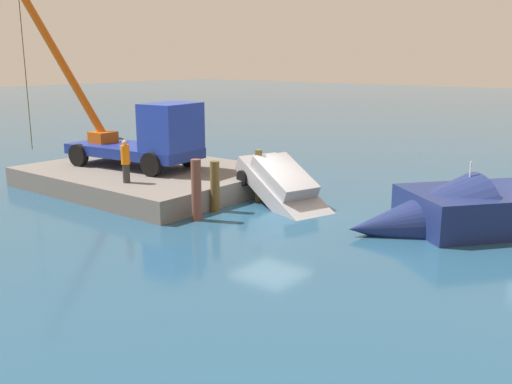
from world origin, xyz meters
TOP-DOWN VIEW (x-y plane):
  - ground at (0.00, 0.00)m, footprint 200.00×200.00m
  - dock at (-6.87, 0.00)m, footprint 10.18×7.82m
  - crane_truck at (-6.86, -0.12)m, footprint 9.26×3.42m
  - dock_worker at (-5.15, -2.59)m, footprint 0.34×0.34m
  - salvaged_car at (-0.10, 0.95)m, footprint 4.60×3.10m
  - piling_near at (-1.32, -2.60)m, footprint 0.35×0.35m
  - piling_mid at (-1.65, -1.30)m, footprint 0.35×0.35m
  - piling_far at (-1.26, 0.83)m, footprint 0.29×0.29m
  - piling_end at (-1.61, 3.05)m, footprint 0.33×0.33m

SIDE VIEW (x-z plane):
  - ground at x=0.00m, z-range 0.00..0.00m
  - dock at x=-6.87m, z-range 0.00..0.84m
  - salvaged_car at x=-0.10m, z-range -0.62..2.06m
  - piling_end at x=-1.61m, z-range 0.00..1.68m
  - piling_mid at x=-1.65m, z-range 0.00..1.90m
  - piling_far at x=-1.26m, z-range 0.00..2.10m
  - piling_near at x=-1.32m, z-range 0.00..2.18m
  - dock_worker at x=-5.15m, z-range 0.85..2.53m
  - crane_truck at x=-6.86m, z-range -1.69..6.37m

